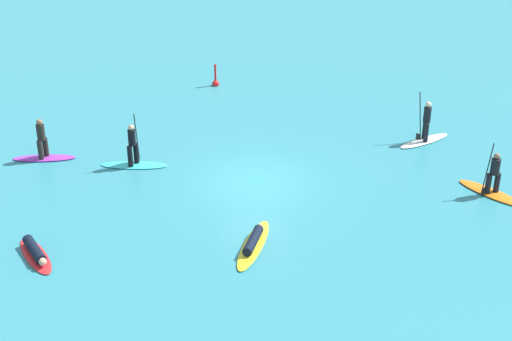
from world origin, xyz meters
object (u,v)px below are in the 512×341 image
(surfer_on_red_board, at_px, (35,252))
(marker_buoy, at_px, (216,82))
(surfer_on_white_board, at_px, (425,131))
(surfer_on_teal_board, at_px, (133,155))
(surfer_on_purple_board, at_px, (43,148))
(surfer_on_orange_board, at_px, (492,184))
(surfer_on_yellow_board, at_px, (253,242))

(surfer_on_red_board, height_order, marker_buoy, marker_buoy)
(surfer_on_white_board, relative_size, surfer_on_teal_board, 0.93)
(surfer_on_red_board, height_order, surfer_on_purple_board, surfer_on_purple_board)
(surfer_on_white_board, distance_m, marker_buoy, 11.47)
(surfer_on_teal_board, bearing_deg, surfer_on_red_board, -107.63)
(surfer_on_orange_board, bearing_deg, surfer_on_white_board, -22.54)
(surfer_on_yellow_board, distance_m, marker_buoy, 14.95)
(surfer_on_red_board, distance_m, surfer_on_white_board, 17.17)
(surfer_on_red_board, relative_size, surfer_on_purple_board, 0.95)
(surfer_on_purple_board, bearing_deg, surfer_on_red_board, 97.87)
(surfer_on_purple_board, height_order, surfer_on_white_board, surfer_on_white_board)
(surfer_on_purple_board, height_order, surfer_on_orange_board, surfer_on_orange_board)
(surfer_on_orange_board, relative_size, marker_buoy, 2.05)
(surfer_on_purple_board, relative_size, surfer_on_teal_board, 0.96)
(surfer_on_yellow_board, relative_size, surfer_on_purple_board, 1.26)
(surfer_on_orange_board, distance_m, marker_buoy, 15.74)
(surfer_on_white_board, bearing_deg, surfer_on_orange_board, 78.01)
(surfer_on_white_board, relative_size, marker_buoy, 2.08)
(surfer_on_orange_board, height_order, marker_buoy, surfer_on_orange_board)
(surfer_on_purple_board, xyz_separation_m, marker_buoy, (6.45, 8.49, -0.32))
(surfer_on_purple_board, bearing_deg, marker_buoy, -132.73)
(surfer_on_red_board, height_order, surfer_on_teal_board, surfer_on_teal_board)
(surfer_on_purple_board, bearing_deg, surfer_on_white_board, -177.56)
(surfer_on_yellow_board, xyz_separation_m, surfer_on_orange_board, (8.95, 3.94, 0.29))
(surfer_on_orange_board, bearing_deg, surfer_on_purple_board, 38.01)
(surfer_on_orange_board, distance_m, surfer_on_teal_board, 14.19)
(surfer_on_purple_board, bearing_deg, surfer_on_orange_board, 167.16)
(surfer_on_orange_board, height_order, surfer_on_white_board, surfer_on_white_board)
(surfer_on_purple_board, height_order, marker_buoy, surfer_on_purple_board)
(surfer_on_red_board, bearing_deg, surfer_on_orange_board, 72.80)
(surfer_on_white_board, bearing_deg, surfer_on_red_board, -0.91)
(surfer_on_red_board, bearing_deg, surfer_on_purple_board, 159.51)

